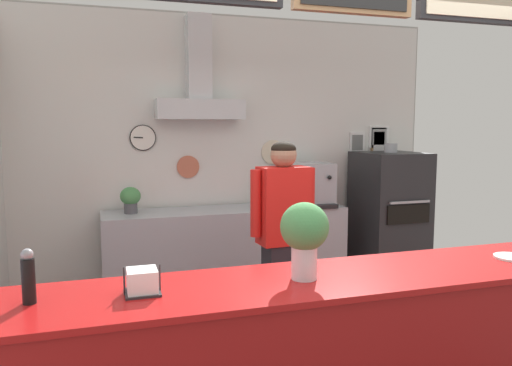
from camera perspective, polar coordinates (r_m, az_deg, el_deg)
back_wall_assembly at (r=5.32m, az=-2.82°, el=4.28°), size 4.61×2.88×2.94m
service_counter at (r=2.88m, az=13.55°, el=-19.69°), size 3.85×0.62×1.04m
back_prep_counter at (r=5.23m, az=-3.37°, el=-8.08°), size 2.47×0.58×0.93m
pizza_oven at (r=5.77m, az=14.90°, el=-3.97°), size 0.67×0.76×1.59m
shop_worker at (r=3.90m, az=3.10°, el=-6.39°), size 0.54×0.25×1.66m
espresso_machine at (r=5.36m, az=5.98°, el=-0.18°), size 0.48×0.50×0.45m
potted_sage at (r=5.00m, az=-14.14°, el=-1.72°), size 0.20×0.20×0.26m
potted_thyme at (r=5.23m, az=2.11°, el=-1.50°), size 0.16×0.16×0.20m
basil_vase at (r=2.45m, az=5.55°, el=-5.87°), size 0.24×0.24×0.38m
pepper_grinder at (r=2.34m, az=-24.55°, el=-9.70°), size 0.06×0.06×0.24m
napkin_holder at (r=2.34m, az=-12.86°, el=-10.98°), size 0.16×0.16×0.13m
condiment_plate at (r=3.21m, az=27.17°, el=-7.53°), size 0.19×0.19×0.01m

